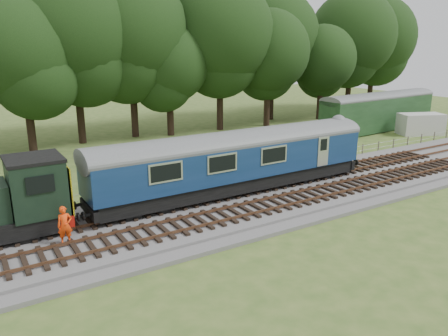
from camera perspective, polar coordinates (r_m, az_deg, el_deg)
ground at (r=26.37m, az=4.76°, el=-4.36°), size 120.00×120.00×0.00m
ballast at (r=26.31m, az=4.77°, el=-4.00°), size 70.00×7.00×0.35m
track_north at (r=27.30m, az=3.04°, el=-2.69°), size 67.20×2.40×0.21m
track_south at (r=25.04m, az=6.96°, el=-4.53°), size 67.20×2.40×0.21m
fence at (r=29.89m, az=-0.36°, el=-1.84°), size 64.00×0.12×1.00m
tree_line at (r=45.28m, az=-12.01°, el=3.94°), size 70.00×8.00×18.00m
dmu_railcar at (r=26.21m, az=1.53°, el=1.53°), size 18.05×2.86×3.88m
worker at (r=21.07m, az=-20.07°, el=-7.04°), size 0.67×0.46×1.78m
parked_coach at (r=50.37m, az=19.57°, el=7.20°), size 16.03×3.76×4.06m
shed at (r=50.41m, az=15.85°, el=6.47°), size 3.68×3.68×2.71m
caravan at (r=50.03m, az=24.29°, el=5.26°), size 4.91×3.72×2.16m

